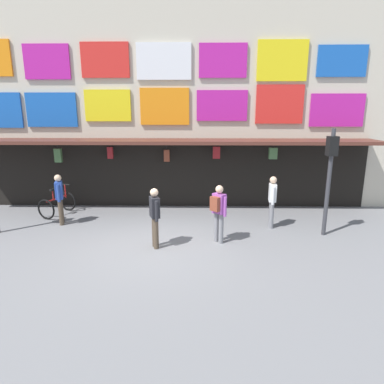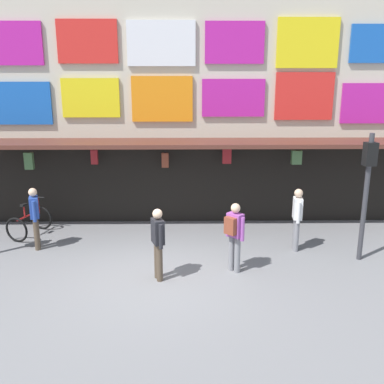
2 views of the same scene
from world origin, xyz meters
TOP-DOWN VIEW (x-y plane):
  - ground_plane at (0.00, 0.00)m, footprint 80.00×80.00m
  - shopfront at (0.00, 4.57)m, footprint 18.00×2.60m
  - traffic_light_far at (5.08, 0.95)m, footprint 0.30×0.34m
  - bicycle_parked at (-3.83, 2.75)m, footprint 1.06×1.33m
  - pedestrian_in_purple at (1.81, 0.28)m, footprint 0.47×0.47m
  - pedestrian_in_red at (0.07, -0.10)m, footprint 0.33×0.50m
  - pedestrian_in_black at (-3.29, 1.75)m, footprint 0.32×0.51m
  - pedestrian_in_yellow at (3.60, 1.57)m, footprint 0.26×0.53m

SIDE VIEW (x-z plane):
  - ground_plane at x=0.00m, z-range 0.00..0.00m
  - bicycle_parked at x=-3.83m, z-range -0.13..0.92m
  - pedestrian_in_red at x=0.07m, z-range 0.11..1.79m
  - pedestrian_in_black at x=-3.29m, z-range 0.11..1.79m
  - pedestrian_in_yellow at x=3.60m, z-range 0.11..1.79m
  - pedestrian_in_purple at x=1.81m, z-range 0.14..1.82m
  - traffic_light_far at x=5.08m, z-range 0.54..3.74m
  - shopfront at x=0.00m, z-range -0.04..7.96m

